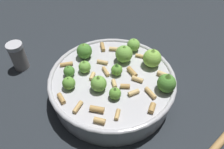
# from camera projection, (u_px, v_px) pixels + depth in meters

# --- Properties ---
(ground_plane) EXTENTS (2.40, 2.40, 0.00)m
(ground_plane) POSITION_uv_depth(u_px,v_px,m) (112.00, 93.00, 0.58)
(ground_plane) COLOR #23282D
(cooking_pan) EXTENTS (0.31, 0.31, 0.12)m
(cooking_pan) POSITION_uv_depth(u_px,v_px,m) (113.00, 83.00, 0.55)
(cooking_pan) COLOR #B7B7BC
(cooking_pan) RESTS_ON ground
(pepper_shaker) EXTENTS (0.04, 0.04, 0.08)m
(pepper_shaker) POSITION_uv_depth(u_px,v_px,m) (18.00, 56.00, 0.62)
(pepper_shaker) COLOR gray
(pepper_shaker) RESTS_ON ground
(wooden_spoon) EXTENTS (0.20, 0.14, 0.02)m
(wooden_spoon) POSITION_uv_depth(u_px,v_px,m) (222.00, 140.00, 0.47)
(wooden_spoon) COLOR #B2844C
(wooden_spoon) RESTS_ON ground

